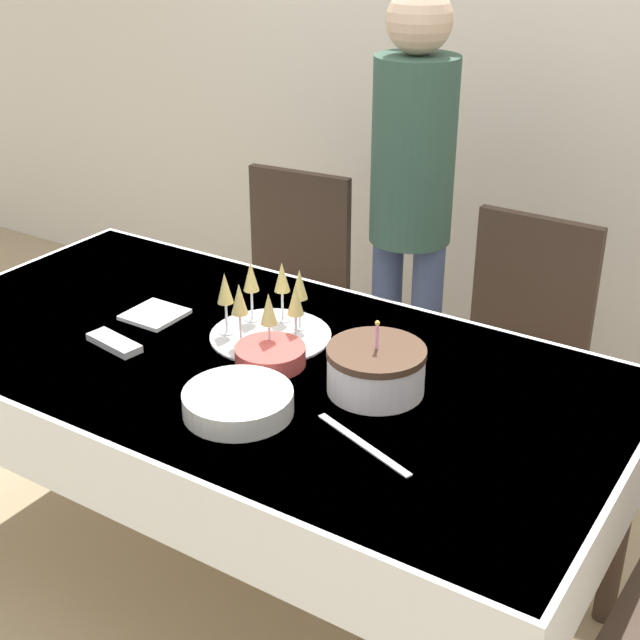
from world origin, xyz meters
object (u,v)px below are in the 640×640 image
at_px(dining_chair_far_left, 286,294).
at_px(person_standing, 412,187).
at_px(plate_stack_main, 238,402).
at_px(champagne_tray, 268,308).
at_px(plate_stack_dessert, 270,356).
at_px(dining_chair_far_right, 515,355).
at_px(birthday_cake, 376,370).

distance_m(dining_chair_far_left, person_standing, 0.62).
relative_size(dining_chair_far_left, plate_stack_main, 3.74).
bearing_deg(champagne_tray, person_standing, 91.06).
distance_m(plate_stack_dessert, person_standing, 1.00).
bearing_deg(dining_chair_far_right, plate_stack_dessert, -113.42).
distance_m(dining_chair_far_left, champagne_tray, 0.89).
relative_size(birthday_cake, plate_stack_dessert, 1.32).
distance_m(plate_stack_main, person_standing, 1.24).
bearing_deg(dining_chair_far_right, birthday_cake, -94.77).
distance_m(dining_chair_far_right, champagne_tray, 0.90).
distance_m(champagne_tray, person_standing, 0.86).
distance_m(dining_chair_far_right, plate_stack_main, 1.13).
distance_m(dining_chair_far_right, person_standing, 0.66).
xyz_separation_m(champagne_tray, person_standing, (-0.02, 0.86, 0.11)).
bearing_deg(person_standing, dining_chair_far_left, -159.49).
bearing_deg(plate_stack_dessert, champagne_tray, 127.61).
bearing_deg(person_standing, birthday_cake, -67.04).
relative_size(plate_stack_main, person_standing, 0.16).
relative_size(dining_chair_far_right, person_standing, 0.60).
height_order(champagne_tray, person_standing, person_standing).
height_order(birthday_cake, plate_stack_main, birthday_cake).
xyz_separation_m(dining_chair_far_left, dining_chair_far_right, (0.89, 0.00, 0.00)).
relative_size(birthday_cake, champagne_tray, 0.72).
distance_m(dining_chair_far_left, plate_stack_dessert, 1.02).
xyz_separation_m(plate_stack_main, plate_stack_dessert, (-0.07, 0.23, -0.00)).
bearing_deg(dining_chair_far_right, person_standing, 161.83).
distance_m(birthday_cake, champagne_tray, 0.40).
height_order(champagne_tray, plate_stack_main, champagne_tray).
height_order(dining_chair_far_left, plate_stack_main, dining_chair_far_left).
xyz_separation_m(dining_chair_far_left, plate_stack_main, (0.60, -1.06, 0.27)).
xyz_separation_m(birthday_cake, plate_stack_main, (-0.22, -0.26, -0.03)).
relative_size(dining_chair_far_left, birthday_cake, 4.02).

